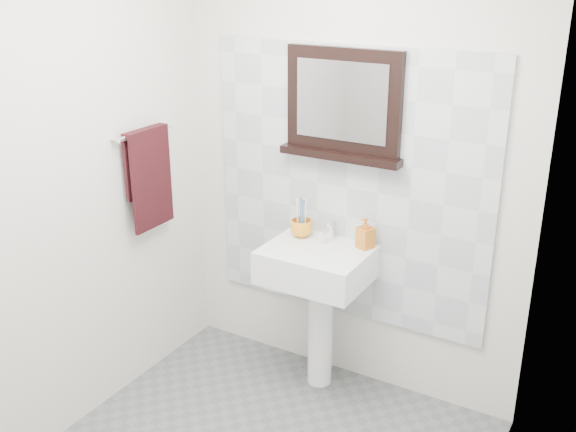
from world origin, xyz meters
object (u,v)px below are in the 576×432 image
(toothbrush_cup, at_px, (301,228))
(hand_towel, at_px, (149,171))
(pedestal_sink, at_px, (317,279))
(framed_mirror, at_px, (343,107))
(soap_dispenser, at_px, (366,233))

(toothbrush_cup, bearing_deg, hand_towel, -151.28)
(pedestal_sink, relative_size, hand_towel, 1.75)
(pedestal_sink, relative_size, framed_mirror, 1.42)
(pedestal_sink, xyz_separation_m, framed_mirror, (0.04, 0.19, 0.91))
(pedestal_sink, height_order, toothbrush_cup, pedestal_sink)
(pedestal_sink, xyz_separation_m, hand_towel, (-0.88, -0.30, 0.56))
(toothbrush_cup, xyz_separation_m, soap_dispenser, (0.37, 0.03, 0.04))
(soap_dispenser, distance_m, framed_mirror, 0.67)
(framed_mirror, bearing_deg, pedestal_sink, -100.81)
(soap_dispenser, bearing_deg, hand_towel, -136.67)
(toothbrush_cup, xyz_separation_m, framed_mirror, (0.19, 0.09, 0.68))
(soap_dispenser, relative_size, hand_towel, 0.31)
(pedestal_sink, bearing_deg, hand_towel, -161.27)
(pedestal_sink, height_order, framed_mirror, framed_mirror)
(toothbrush_cup, height_order, hand_towel, hand_towel)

